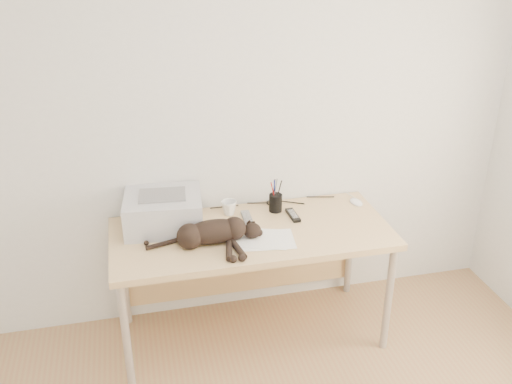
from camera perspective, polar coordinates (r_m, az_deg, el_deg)
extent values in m
plane|color=silver|center=(3.37, -1.85, 7.40)|extent=(3.50, 0.00, 3.50)
cube|color=#DFBB82|center=(3.28, -0.44, -4.20)|extent=(1.60, 0.70, 0.04)
cylinder|color=#B5B5B7|center=(3.19, -12.83, -14.06)|extent=(0.04, 0.04, 0.70)
cylinder|color=#B5B5B7|center=(3.47, 13.10, -10.39)|extent=(0.04, 0.04, 0.70)
cylinder|color=#B5B5B7|center=(3.67, -13.10, -8.19)|extent=(0.04, 0.04, 0.70)
cylinder|color=#B5B5B7|center=(3.92, 9.38, -5.49)|extent=(0.04, 0.04, 0.70)
cube|color=#DFBB82|center=(3.72, -1.56, -6.04)|extent=(1.48, 0.02, 0.60)
cube|color=silver|center=(3.32, -9.24, -1.90)|extent=(0.47, 0.41, 0.20)
cube|color=black|center=(3.31, -9.25, -1.75)|extent=(0.37, 0.06, 0.12)
cube|color=slate|center=(3.27, -9.36, -0.30)|extent=(0.28, 0.21, 0.01)
cube|color=white|center=(3.18, 0.99, -4.81)|extent=(0.34, 0.26, 0.00)
cube|color=white|center=(3.19, 0.38, -4.65)|extent=(0.37, 0.31, 0.00)
ellipsoid|color=black|center=(3.13, -4.25, -3.98)|extent=(0.33, 0.15, 0.14)
sphere|color=black|center=(3.11, -6.64, -4.43)|extent=(0.14, 0.14, 0.14)
ellipsoid|color=black|center=(3.17, -0.38, -3.88)|extent=(0.10, 0.09, 0.09)
cone|color=black|center=(3.19, -0.66, -2.99)|extent=(0.04, 0.05, 0.04)
cone|color=black|center=(3.19, -0.22, -3.07)|extent=(0.04, 0.05, 0.05)
cylinder|color=black|center=(3.06, -2.71, -5.78)|extent=(0.04, 0.19, 0.03)
cylinder|color=black|center=(3.07, -1.83, -5.67)|extent=(0.04, 0.19, 0.03)
cylinder|color=black|center=(3.16, -9.14, -5.10)|extent=(0.21, 0.03, 0.02)
imported|color=white|center=(3.44, -2.71, -1.59)|extent=(0.13, 0.13, 0.09)
cylinder|color=black|center=(3.47, 1.97, -1.09)|extent=(0.08, 0.08, 0.11)
cylinder|color=#990C0C|center=(3.43, 1.79, 0.01)|extent=(0.01, 0.01, 0.15)
cylinder|color=navy|center=(3.45, 2.13, 0.12)|extent=(0.01, 0.01, 0.15)
cylinder|color=black|center=(3.43, 2.04, -0.06)|extent=(0.01, 0.01, 0.15)
cube|color=slate|center=(3.39, -0.89, -2.64)|extent=(0.05, 0.18, 0.02)
cube|color=black|center=(3.43, 3.72, -2.33)|extent=(0.05, 0.16, 0.02)
ellipsoid|color=white|center=(3.63, 10.00, -0.84)|extent=(0.08, 0.12, 0.04)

